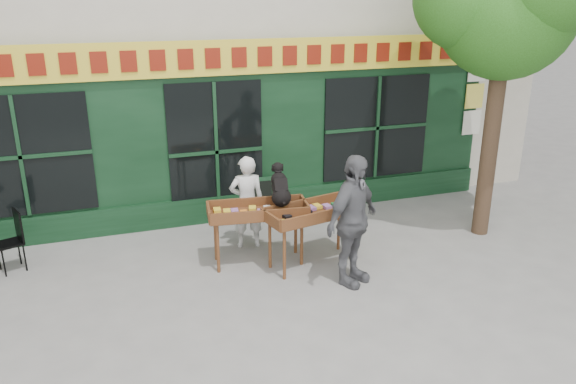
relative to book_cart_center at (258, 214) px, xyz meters
name	(u,v)px	position (x,y,z in m)	size (l,w,h in m)	color
ground	(252,276)	(-0.23, -0.44, -0.82)	(80.00, 80.00, 0.00)	slate
book_cart_center	(258,214)	(0.00, 0.00, 0.00)	(1.57, 0.81, 0.99)	brown
dog	(280,184)	(0.35, -0.05, 0.47)	(0.34, 0.60, 0.60)	black
woman	(247,202)	(0.00, 0.65, -0.04)	(0.57, 0.38, 1.57)	silver
book_cart_right	(314,215)	(0.80, -0.32, 0.00)	(1.60, 0.92, 0.99)	brown
man_right	(352,221)	(1.10, -1.07, 0.15)	(1.14, 0.48, 1.95)	#525357
bistro_chair_right	(14,235)	(-3.58, 0.98, -0.26)	(0.47, 0.47, 0.95)	black
chalkboard	(260,199)	(0.54, 1.75, -0.42)	(0.57, 0.23, 0.79)	black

